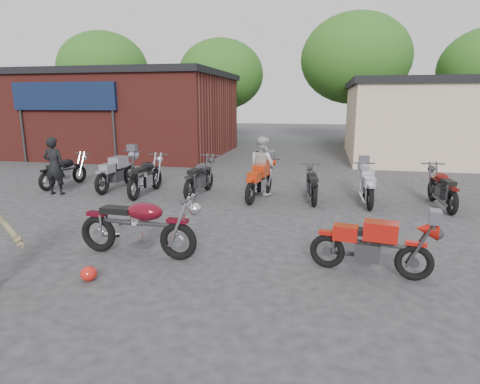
% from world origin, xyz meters
% --- Properties ---
extents(ground, '(90.00, 90.00, 0.00)m').
position_xyz_m(ground, '(0.00, 0.00, 0.00)').
color(ground, '#2B2B2D').
extents(brick_building, '(12.00, 8.00, 4.00)m').
position_xyz_m(brick_building, '(-9.00, 14.00, 2.00)').
color(brick_building, maroon).
rests_on(brick_building, ground).
extents(stucco_building, '(10.00, 8.00, 3.50)m').
position_xyz_m(stucco_building, '(8.50, 15.00, 1.75)').
color(stucco_building, '#C7A88E').
rests_on(stucco_building, ground).
extents(tree_0, '(6.56, 6.56, 8.20)m').
position_xyz_m(tree_0, '(-14.00, 22.00, 4.10)').
color(tree_0, '#2D5A18').
rests_on(tree_0, ground).
extents(tree_1, '(5.92, 5.92, 7.40)m').
position_xyz_m(tree_1, '(-5.00, 22.00, 3.70)').
color(tree_1, '#2D5A18').
rests_on(tree_1, ground).
extents(tree_2, '(7.04, 7.04, 8.80)m').
position_xyz_m(tree_2, '(4.00, 22.00, 4.40)').
color(tree_2, '#2D5A18').
rests_on(tree_2, ground).
extents(vintage_motorcycle, '(2.26, 0.84, 1.29)m').
position_xyz_m(vintage_motorcycle, '(-0.93, 0.26, 0.65)').
color(vintage_motorcycle, '#590B17').
rests_on(vintage_motorcycle, ground).
extents(sportbike, '(1.96, 0.93, 1.09)m').
position_xyz_m(sportbike, '(3.14, 0.30, 0.55)').
color(sportbike, '#B6170F').
rests_on(sportbike, ground).
extents(helmet, '(0.34, 0.34, 0.24)m').
position_xyz_m(helmet, '(-1.27, -0.89, 0.12)').
color(helmet, red).
rests_on(helmet, ground).
extents(person_dark, '(0.68, 0.48, 1.76)m').
position_xyz_m(person_dark, '(-5.65, 4.36, 0.88)').
color(person_dark, black).
rests_on(person_dark, ground).
extents(person_light, '(1.09, 1.06, 1.76)m').
position_xyz_m(person_light, '(0.49, 5.69, 0.88)').
color(person_light, '#B9BAB6').
rests_on(person_light, ground).
extents(row_bike_0, '(0.96, 2.04, 1.14)m').
position_xyz_m(row_bike_0, '(-6.12, 5.46, 0.57)').
color(row_bike_0, black).
rests_on(row_bike_0, ground).
extents(row_bike_1, '(0.87, 2.20, 1.25)m').
position_xyz_m(row_bike_1, '(-4.19, 5.42, 0.63)').
color(row_bike_1, gray).
rests_on(row_bike_1, ground).
extents(row_bike_2, '(0.73, 2.15, 1.24)m').
position_xyz_m(row_bike_2, '(-2.97, 4.94, 0.62)').
color(row_bike_2, black).
rests_on(row_bike_2, ground).
extents(row_bike_3, '(0.83, 2.16, 1.23)m').
position_xyz_m(row_bike_3, '(-1.33, 5.17, 0.62)').
color(row_bike_3, '#27272A').
rests_on(row_bike_3, ground).
extents(row_bike_4, '(1.01, 2.14, 1.19)m').
position_xyz_m(row_bike_4, '(0.51, 5.10, 0.60)').
color(row_bike_4, red).
rests_on(row_bike_4, ground).
extents(row_bike_5, '(0.84, 1.90, 1.06)m').
position_xyz_m(row_bike_5, '(2.01, 5.17, 0.53)').
color(row_bike_5, black).
rests_on(row_bike_5, ground).
extents(row_bike_6, '(0.72, 1.98, 1.14)m').
position_xyz_m(row_bike_6, '(3.50, 5.14, 0.57)').
color(row_bike_6, '#9B9EA9').
rests_on(row_bike_6, ground).
extents(row_bike_7, '(0.81, 2.07, 1.18)m').
position_xyz_m(row_bike_7, '(5.42, 5.14, 0.59)').
color(row_bike_7, '#570D0A').
rests_on(row_bike_7, ground).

